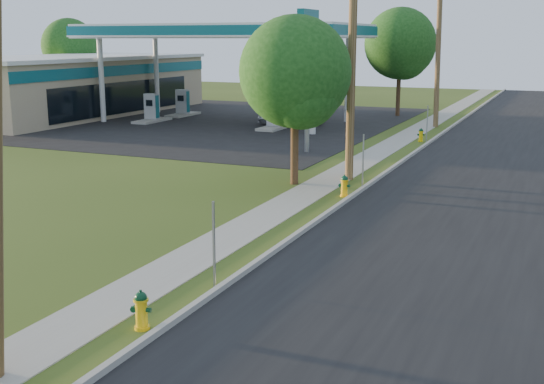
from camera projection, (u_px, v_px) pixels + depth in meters
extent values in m
plane|color=#374D18|center=(86.00, 364.00, 11.80)|extent=(140.00, 140.00, 0.00)
cube|color=black|center=(449.00, 240.00, 18.96)|extent=(8.00, 120.00, 0.02)
cube|color=#A3A095|center=(314.00, 223.00, 20.51)|extent=(0.15, 120.00, 0.15)
cube|color=#9C988D|center=(261.00, 219.00, 21.21)|extent=(1.50, 120.00, 0.03)
cube|color=black|center=(199.00, 120.00, 46.65)|extent=(26.00, 28.00, 0.02)
cylinder|color=brown|center=(352.00, 55.00, 26.13)|extent=(0.32, 0.32, 9.80)
cylinder|color=brown|center=(438.00, 51.00, 42.23)|extent=(0.49, 0.32, 9.50)
cube|color=gray|center=(214.00, 245.00, 15.23)|extent=(0.05, 0.04, 2.00)
cube|color=gray|center=(363.00, 160.00, 25.76)|extent=(0.05, 0.04, 2.00)
cube|color=gray|center=(427.00, 124.00, 36.66)|extent=(0.05, 0.04, 2.00)
cylinder|color=silver|center=(101.00, 81.00, 45.26)|extent=(0.36, 0.36, 5.50)
cylinder|color=silver|center=(156.00, 76.00, 51.15)|extent=(0.36, 0.36, 5.50)
cylinder|color=silver|center=(313.00, 87.00, 39.37)|extent=(0.36, 0.36, 5.50)
cylinder|color=silver|center=(348.00, 81.00, 45.26)|extent=(0.36, 0.36, 5.50)
cube|color=silver|center=(224.00, 31.00, 44.55)|extent=(18.00, 9.00, 0.90)
cube|color=#0B5865|center=(224.00, 31.00, 44.55)|extent=(18.15, 9.15, 0.63)
cube|color=silver|center=(224.00, 36.00, 44.62)|extent=(18.18, 9.18, 0.10)
cube|color=#A3A095|center=(152.00, 121.00, 45.83)|extent=(1.20, 3.20, 0.18)
cube|color=#9EA0A3|center=(152.00, 106.00, 45.61)|extent=(0.90, 0.50, 1.70)
cube|color=#0B5865|center=(152.00, 106.00, 45.61)|extent=(0.94, 0.40, 1.50)
cube|color=black|center=(149.00, 103.00, 45.32)|extent=(0.50, 0.02, 0.40)
cube|color=#A3A095|center=(275.00, 128.00, 42.29)|extent=(1.20, 3.20, 0.18)
cube|color=#9EA0A3|center=(275.00, 112.00, 42.08)|extent=(0.90, 0.50, 1.70)
cube|color=#0B5865|center=(275.00, 112.00, 42.08)|extent=(0.94, 0.40, 1.50)
cube|color=black|center=(273.00, 108.00, 41.78)|extent=(0.50, 0.02, 0.40)
cube|color=#A3A095|center=(183.00, 115.00, 49.40)|extent=(1.20, 3.20, 0.18)
cube|color=#9EA0A3|center=(183.00, 101.00, 49.19)|extent=(0.90, 0.50, 1.70)
cube|color=#0B5865|center=(183.00, 101.00, 49.19)|extent=(0.94, 0.40, 1.50)
cube|color=black|center=(181.00, 98.00, 48.89)|extent=(0.50, 0.02, 0.40)
cube|color=#A3A095|center=(298.00, 121.00, 45.86)|extent=(1.20, 3.20, 0.18)
cube|color=#9EA0A3|center=(298.00, 106.00, 45.65)|extent=(0.90, 0.50, 1.70)
cube|color=#0B5865|center=(298.00, 106.00, 45.65)|extent=(0.94, 0.40, 1.50)
cube|color=black|center=(297.00, 103.00, 45.36)|extent=(0.50, 0.02, 0.40)
cube|color=tan|center=(69.00, 87.00, 50.53)|extent=(10.00, 22.00, 4.00)
cube|color=#0B5865|center=(125.00, 70.00, 48.27)|extent=(0.06, 22.00, 0.70)
cube|color=black|center=(126.00, 97.00, 48.69)|extent=(0.06, 16.06, 2.20)
cube|color=silver|center=(68.00, 58.00, 50.06)|extent=(10.40, 22.40, 0.25)
cylinder|color=gray|center=(307.00, 102.00, 33.10)|extent=(0.24, 0.24, 5.00)
cube|color=silver|center=(308.00, 32.00, 32.37)|extent=(0.30, 2.00, 2.00)
cube|color=#0B5865|center=(308.00, 15.00, 32.20)|extent=(0.34, 2.04, 0.50)
cylinder|color=#3A2617|center=(295.00, 142.00, 26.01)|extent=(0.30, 0.30, 3.30)
sphere|color=#164413|center=(295.00, 72.00, 25.43)|extent=(4.22, 4.22, 4.22)
sphere|color=#164413|center=(302.00, 90.00, 25.15)|extent=(2.90, 2.90, 2.90)
cylinder|color=#3A2617|center=(398.00, 88.00, 48.98)|extent=(0.30, 0.30, 3.96)
sphere|color=#164413|center=(400.00, 43.00, 48.28)|extent=(5.07, 5.07, 5.07)
sphere|color=#164413|center=(404.00, 55.00, 48.03)|extent=(3.49, 3.49, 3.49)
cylinder|color=#3A2617|center=(72.00, 80.00, 60.34)|extent=(0.30, 0.30, 3.74)
sphere|color=#164413|center=(69.00, 46.00, 59.68)|extent=(4.79, 4.79, 4.79)
sphere|color=#164413|center=(71.00, 55.00, 59.42)|extent=(3.29, 3.29, 3.29)
cylinder|color=gold|center=(142.00, 327.00, 13.20)|extent=(0.30, 0.30, 0.06)
cylinder|color=gold|center=(142.00, 313.00, 13.14)|extent=(0.23, 0.23, 0.64)
cylinder|color=gold|center=(141.00, 300.00, 13.08)|extent=(0.30, 0.30, 0.04)
sphere|color=#0A381D|center=(141.00, 298.00, 13.07)|extent=(0.25, 0.25, 0.25)
cylinder|color=#0A381D|center=(141.00, 292.00, 13.04)|extent=(0.05, 0.05, 0.06)
cylinder|color=#0A381D|center=(138.00, 312.00, 12.98)|extent=(0.14, 0.15, 0.12)
cylinder|color=#0A381D|center=(134.00, 309.00, 13.16)|extent=(0.12, 0.11, 0.10)
cylinder|color=#0A381D|center=(149.00, 310.00, 13.09)|extent=(0.12, 0.11, 0.10)
cylinder|color=#EDB011|center=(344.00, 196.00, 24.25)|extent=(0.30, 0.30, 0.06)
cylinder|color=#EDB011|center=(344.00, 188.00, 24.19)|extent=(0.23, 0.23, 0.64)
cylinder|color=#EDB011|center=(344.00, 180.00, 24.12)|extent=(0.30, 0.30, 0.04)
sphere|color=#0B3C23|center=(345.00, 179.00, 24.12)|extent=(0.24, 0.24, 0.24)
cylinder|color=#0B3C23|center=(345.00, 176.00, 24.09)|extent=(0.05, 0.05, 0.06)
cylinder|color=#0B3C23|center=(343.00, 186.00, 24.04)|extent=(0.12, 0.13, 0.12)
cylinder|color=#0B3C23|center=(340.00, 185.00, 24.23)|extent=(0.11, 0.10, 0.10)
cylinder|color=#0B3C23|center=(348.00, 186.00, 24.11)|extent=(0.11, 0.10, 0.10)
cylinder|color=yellow|center=(421.00, 141.00, 37.17)|extent=(0.28, 0.28, 0.06)
cylinder|color=yellow|center=(421.00, 136.00, 37.11)|extent=(0.22, 0.22, 0.60)
cylinder|color=yellow|center=(421.00, 131.00, 37.06)|extent=(0.28, 0.28, 0.04)
sphere|color=#07361C|center=(421.00, 131.00, 37.05)|extent=(0.23, 0.23, 0.23)
cylinder|color=#07361C|center=(421.00, 129.00, 37.02)|extent=(0.05, 0.05, 0.06)
cylinder|color=#07361C|center=(421.00, 135.00, 36.96)|extent=(0.13, 0.14, 0.11)
cylinder|color=#07361C|center=(418.00, 135.00, 37.12)|extent=(0.12, 0.11, 0.09)
cylinder|color=#07361C|center=(423.00, 135.00, 37.07)|extent=(0.12, 0.11, 0.09)
imported|color=#AAACB1|center=(291.00, 114.00, 44.25)|extent=(4.63, 3.35, 1.46)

